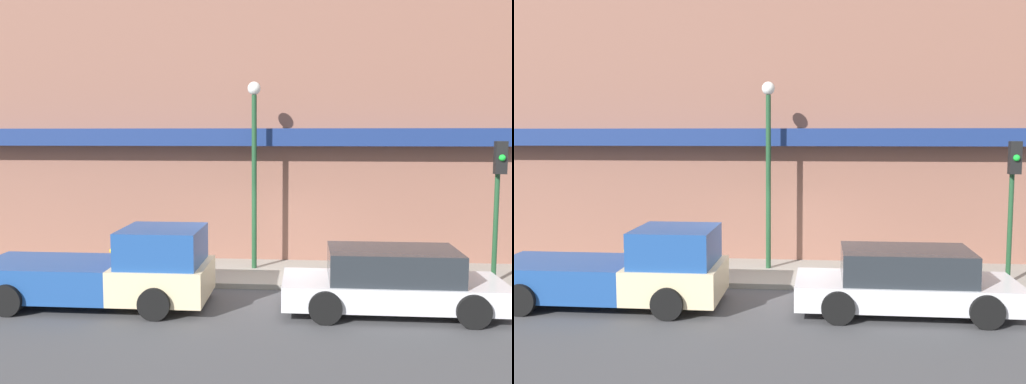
# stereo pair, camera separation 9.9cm
# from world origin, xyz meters

# --- Properties ---
(ground_plane) EXTENTS (80.00, 80.00, 0.00)m
(ground_plane) POSITION_xyz_m (0.00, 0.00, 0.00)
(ground_plane) COLOR #424244
(sidewalk) EXTENTS (36.00, 2.86, 0.14)m
(sidewalk) POSITION_xyz_m (0.00, 1.43, 0.07)
(sidewalk) COLOR gray
(sidewalk) RESTS_ON ground
(building) EXTENTS (19.80, 3.80, 9.23)m
(building) POSITION_xyz_m (0.02, 4.34, 4.12)
(building) COLOR brown
(building) RESTS_ON ground
(pickup_truck) EXTENTS (5.17, 2.16, 1.79)m
(pickup_truck) POSITION_xyz_m (-3.48, -1.56, 0.78)
(pickup_truck) COLOR beige
(pickup_truck) RESTS_ON ground
(parked_car) EXTENTS (4.74, 2.06, 1.40)m
(parked_car) POSITION_xyz_m (2.76, -1.56, 0.69)
(parked_car) COLOR silver
(parked_car) RESTS_ON ground
(fire_hydrant) EXTENTS (0.16, 0.16, 0.74)m
(fire_hydrant) POSITION_xyz_m (-4.20, 0.55, 0.50)
(fire_hydrant) COLOR yellow
(fire_hydrant) RESTS_ON sidewalk
(street_lamp) EXTENTS (0.36, 0.36, 5.15)m
(street_lamp) POSITION_xyz_m (-0.54, 1.75, 3.39)
(street_lamp) COLOR #1E4728
(street_lamp) RESTS_ON sidewalk
(traffic_light) EXTENTS (0.28, 0.42, 3.56)m
(traffic_light) POSITION_xyz_m (5.60, 0.56, 2.59)
(traffic_light) COLOR #1E4728
(traffic_light) RESTS_ON sidewalk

